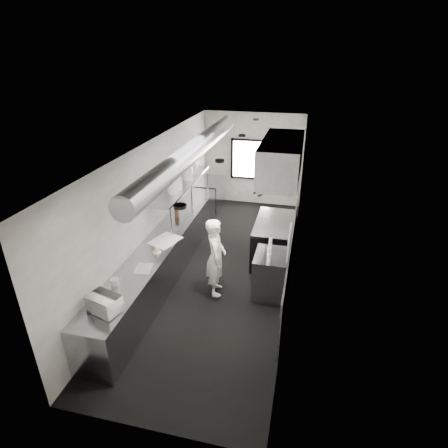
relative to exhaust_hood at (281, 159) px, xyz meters
The scene contains 35 objects.
floor 2.72m from the exhaust_hood, 147.45° to the right, with size 3.00×8.00×0.01m, color black.
ceiling 1.36m from the exhaust_hood, 147.45° to the right, with size 3.00×8.00×0.01m, color beige.
wall_back 3.62m from the exhaust_hood, 108.38° to the left, with size 3.00×0.02×2.80m, color silver.
wall_front 4.93m from the exhaust_hood, 103.13° to the right, with size 3.00×0.02×2.80m, color silver.
wall_left 2.87m from the exhaust_hood, 164.91° to the right, with size 0.02×8.00×2.80m, color silver.
wall_right 1.28m from the exhaust_hood, 60.05° to the right, with size 0.02×8.00×2.80m, color silver.
wall_cladding 1.92m from the exhaust_hood, 46.22° to the right, with size 0.03×5.50×1.10m, color #8F959C.
hvac_duct 1.83m from the exhaust_hood, behind, with size 0.40×0.40×6.40m, color gray.
service_window 3.58m from the exhaust_hood, 108.57° to the left, with size 1.36×0.05×1.25m.
exhaust_hood is the anchor object (origin of this frame).
prep_counter 3.20m from the exhaust_hood, 151.89° to the right, with size 0.70×6.00×0.90m, color #8F959C.
pass_shelf 2.46m from the exhaust_hood, behind, with size 0.45×3.00×0.68m.
range 1.92m from the exhaust_hood, behind, with size 0.88×1.60×0.94m.
bottle_station 2.39m from the exhaust_hood, 87.82° to the right, with size 0.65×0.80×0.90m, color #8F959C.
far_work_table 3.88m from the exhaust_hood, 131.94° to the left, with size 0.70×1.20×0.90m, color #8F959C.
notice_sheet_a 2.09m from the exhaust_hood, 78.88° to the right, with size 0.02×0.28×0.38m, color white.
notice_sheet_b 2.43m from the exhaust_hood, 80.58° to the right, with size 0.02×0.28×0.38m, color white.
line_cook 2.46m from the exhaust_hood, 122.78° to the right, with size 0.59×0.39×1.61m, color white.
microwave 4.47m from the exhaust_hood, 121.29° to the right, with size 0.45×0.34×0.27m, color white.
deli_tub_a 4.40m from the exhaust_hood, 126.02° to the right, with size 0.14×0.14×0.10m, color beige.
deli_tub_b 4.08m from the exhaust_hood, 128.98° to the right, with size 0.15×0.15×0.10m, color beige.
newspaper 3.56m from the exhaust_hood, 131.49° to the right, with size 0.29×0.36×0.01m, color silver.
small_plate 3.17m from the exhaust_hood, 139.63° to the right, with size 0.16×0.16×0.01m, color white.
pastry 3.14m from the exhaust_hood, 139.63° to the right, with size 0.09×0.09×0.09m, color #E1BC76.
cutting_board 2.94m from the exhaust_hood, 148.03° to the right, with size 0.46×0.62×0.02m, color white.
knife_block 2.72m from the exhaust_hood, behind, with size 0.09×0.20×0.22m, color brown.
plate_stack_a 2.43m from the exhaust_hood, behind, with size 0.23×0.23×0.26m, color white.
plate_stack_b 2.40m from the exhaust_hood, behind, with size 0.26×0.26×0.33m, color white.
plate_stack_c 2.43m from the exhaust_hood, 165.56° to the left, with size 0.24×0.24×0.34m, color white.
plate_stack_d 2.65m from the exhaust_hood, 154.31° to the left, with size 0.26×0.26×0.41m, color white.
squeeze_bottle_a 2.17m from the exhaust_hood, 89.07° to the right, with size 0.05×0.05×0.16m, color white.
squeeze_bottle_b 2.05m from the exhaust_hood, 90.07° to the right, with size 0.07×0.07×0.20m, color white.
squeeze_bottle_c 2.00m from the exhaust_hood, 90.12° to the right, with size 0.06×0.06×0.18m, color white.
squeeze_bottle_d 1.89m from the exhaust_hood, 90.40° to the right, with size 0.05×0.05×0.16m, color white.
squeeze_bottle_e 1.77m from the exhaust_hood, 90.91° to the right, with size 0.07×0.07×0.20m, color white.
Camera 1 is at (1.65, -6.84, 4.50)m, focal length 29.54 mm.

